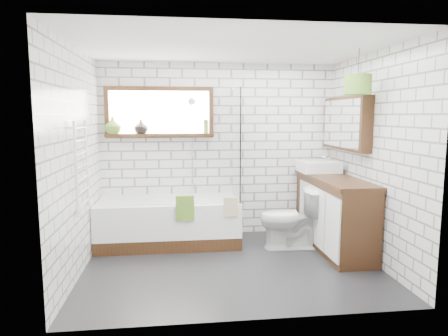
{
  "coord_description": "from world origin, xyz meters",
  "views": [
    {
      "loc": [
        -0.62,
        -4.49,
        1.75
      ],
      "look_at": [
        -0.06,
        0.25,
        1.12
      ],
      "focal_mm": 32.0,
      "sensor_mm": 36.0,
      "label": 1
    }
  ],
  "objects": [
    {
      "name": "floor",
      "position": [
        0.0,
        0.0,
        -0.01
      ],
      "size": [
        3.4,
        2.6,
        0.01
      ],
      "primitive_type": "cube",
      "color": "black",
      "rests_on": "ground"
    },
    {
      "name": "ceiling",
      "position": [
        0.0,
        0.0,
        2.5
      ],
      "size": [
        3.4,
        2.6,
        0.01
      ],
      "primitive_type": "cube",
      "color": "white",
      "rests_on": "ground"
    },
    {
      "name": "wall_back",
      "position": [
        0.0,
        1.3,
        1.25
      ],
      "size": [
        3.4,
        0.01,
        2.5
      ],
      "primitive_type": "cube",
      "color": "white",
      "rests_on": "ground"
    },
    {
      "name": "wall_front",
      "position": [
        0.0,
        -1.3,
        1.25
      ],
      "size": [
        3.4,
        0.01,
        2.5
      ],
      "primitive_type": "cube",
      "color": "white",
      "rests_on": "ground"
    },
    {
      "name": "wall_left",
      "position": [
        -1.7,
        0.0,
        1.25
      ],
      "size": [
        0.01,
        2.6,
        2.5
      ],
      "primitive_type": "cube",
      "color": "white",
      "rests_on": "ground"
    },
    {
      "name": "wall_right",
      "position": [
        1.7,
        0.0,
        1.25
      ],
      "size": [
        0.01,
        2.6,
        2.5
      ],
      "primitive_type": "cube",
      "color": "white",
      "rests_on": "ground"
    },
    {
      "name": "window",
      "position": [
        -0.85,
        1.26,
        1.8
      ],
      "size": [
        1.52,
        0.16,
        0.68
      ],
      "primitive_type": "cube",
      "color": "black",
      "rests_on": "wall_back"
    },
    {
      "name": "towel_radiator",
      "position": [
        -1.66,
        0.0,
        1.2
      ],
      "size": [
        0.06,
        0.52,
        1.0
      ],
      "primitive_type": "cube",
      "color": "white",
      "rests_on": "wall_left"
    },
    {
      "name": "mirror_cabinet",
      "position": [
        1.62,
        0.6,
        1.65
      ],
      "size": [
        0.16,
        1.2,
        0.7
      ],
      "primitive_type": "cube",
      "color": "black",
      "rests_on": "wall_right"
    },
    {
      "name": "shower_riser",
      "position": [
        -0.4,
        1.26,
        1.35
      ],
      "size": [
        0.02,
        0.02,
        1.3
      ],
      "primitive_type": "cylinder",
      "color": "silver",
      "rests_on": "wall_back"
    },
    {
      "name": "bathtub",
      "position": [
        -0.74,
        0.88,
        0.31
      ],
      "size": [
        1.9,
        0.84,
        0.61
      ],
      "primitive_type": "cube",
      "color": "white",
      "rests_on": "floor"
    },
    {
      "name": "shower_screen",
      "position": [
        0.19,
        0.88,
        1.36
      ],
      "size": [
        0.02,
        0.72,
        1.5
      ],
      "primitive_type": "cube",
      "color": "white",
      "rests_on": "bathtub"
    },
    {
      "name": "towel_green",
      "position": [
        -0.53,
        0.46,
        0.59
      ],
      "size": [
        0.23,
        0.06,
        0.32
      ],
      "primitive_type": "cube",
      "color": "#507B25",
      "rests_on": "bathtub"
    },
    {
      "name": "towel_beige",
      "position": [
        0.06,
        0.46,
        0.59
      ],
      "size": [
        0.19,
        0.05,
        0.25
      ],
      "primitive_type": "cube",
      "color": "tan",
      "rests_on": "bathtub"
    },
    {
      "name": "vanity",
      "position": [
        1.43,
        0.45,
        0.48
      ],
      "size": [
        0.54,
        1.68,
        0.96
      ],
      "primitive_type": "cube",
      "color": "black",
      "rests_on": "floor"
    },
    {
      "name": "basin",
      "position": [
        1.37,
        0.9,
        1.04
      ],
      "size": [
        0.53,
        0.46,
        0.15
      ],
      "primitive_type": "cube",
      "color": "white",
      "rests_on": "vanity"
    },
    {
      "name": "tap",
      "position": [
        1.53,
        0.9,
        1.1
      ],
      "size": [
        0.04,
        0.04,
        0.18
      ],
      "primitive_type": "cylinder",
      "rotation": [
        0.0,
        0.0,
        -0.31
      ],
      "color": "silver",
      "rests_on": "vanity"
    },
    {
      "name": "toilet",
      "position": [
        0.86,
        0.52,
        0.4
      ],
      "size": [
        0.51,
        0.82,
        0.8
      ],
      "primitive_type": "imported",
      "rotation": [
        0.0,
        0.0,
        -1.65
      ],
      "color": "white",
      "rests_on": "floor"
    },
    {
      "name": "vase_olive",
      "position": [
        -1.5,
        1.23,
        1.6
      ],
      "size": [
        0.23,
        0.23,
        0.24
      ],
      "primitive_type": "imported",
      "rotation": [
        0.0,
        0.0,
        0.03
      ],
      "color": "#578027",
      "rests_on": "window"
    },
    {
      "name": "vase_dark",
      "position": [
        -1.11,
        1.23,
        1.58
      ],
      "size": [
        0.2,
        0.2,
        0.2
      ],
      "primitive_type": "imported",
      "rotation": [
        0.0,
        0.0,
        0.04
      ],
      "color": "black",
      "rests_on": "window"
    },
    {
      "name": "bottle",
      "position": [
        -0.2,
        1.23,
        1.58
      ],
      "size": [
        0.07,
        0.07,
        0.2
      ],
      "primitive_type": "cylinder",
      "rotation": [
        0.0,
        0.0,
        0.16
      ],
      "color": "#578027",
      "rests_on": "window"
    },
    {
      "name": "pendant",
      "position": [
        1.41,
        -0.14,
        2.1
      ],
      "size": [
        0.3,
        0.3,
        0.22
      ],
      "primitive_type": "cylinder",
      "color": "#507B25",
      "rests_on": "ceiling"
    }
  ]
}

